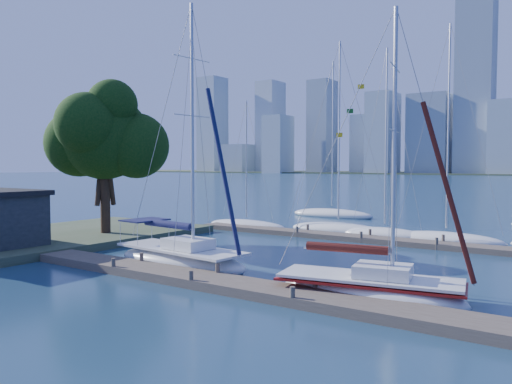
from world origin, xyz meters
The scene contains 12 objects.
ground centered at (0.00, 0.00, 0.00)m, with size 700.00×700.00×0.00m, color #163049.
near_dock centered at (0.00, 0.00, 0.20)m, with size 26.00×2.00×0.40m, color #463C33.
far_dock centered at (2.00, 16.00, 0.18)m, with size 30.00×1.80×0.36m, color #463C33.
shore centered at (-17.00, 3.00, 0.25)m, with size 12.00×22.00×0.50m, color #38472D.
tree centered at (-14.56, 6.32, 7.48)m, with size 8.42×7.68×11.13m.
sailboat_navy centered at (-3.71, 2.43, 1.11)m, with size 8.50×3.49×13.93m.
sailboat_maroon centered at (6.86, 1.94, 0.96)m, with size 7.93×3.84×11.81m.
bg_boat_0 centered at (-10.28, 17.56, 0.23)m, with size 7.84×4.61×11.03m.
bg_boat_1 centered at (-2.47, 19.00, 0.29)m, with size 8.44×3.86×15.20m.
bg_boat_2 centered at (1.49, 18.42, 0.28)m, with size 7.00×4.80×14.04m.
bg_boat_3 centered at (5.77, 18.49, 0.29)m, with size 7.97×4.29×15.10m.
bg_boat_6 centered at (-8.28, 29.88, 0.31)m, with size 9.05×3.35×16.27m.
Camera 1 is at (14.19, -16.66, 5.27)m, focal length 35.00 mm.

